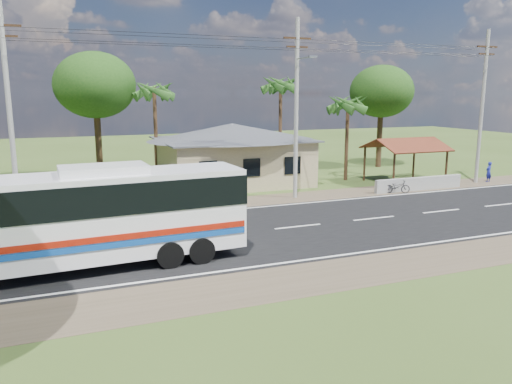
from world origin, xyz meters
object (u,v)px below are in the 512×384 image
at_px(waiting_shed, 406,146).
at_px(small_car, 1,223).
at_px(motorcycle, 397,187).
at_px(person, 489,172).
at_px(coach_bus, 77,212).

height_order(waiting_shed, small_car, waiting_shed).
distance_m(motorcycle, small_car, 23.55).
bearing_deg(motorcycle, waiting_shed, -20.66).
xyz_separation_m(person, small_car, (-32.63, -2.83, -0.10)).
relative_size(coach_bus, motorcycle, 7.51).
height_order(motorcycle, person, person).
height_order(waiting_shed, motorcycle, waiting_shed).
distance_m(waiting_shed, coach_bus, 25.84).
height_order(coach_bus, small_car, coach_bus).
bearing_deg(small_car, coach_bus, -65.96).
bearing_deg(person, small_car, -10.34).
relative_size(motorcycle, small_car, 0.44).
distance_m(coach_bus, small_car, 7.03).
distance_m(waiting_shed, motorcycle, 5.04).
distance_m(coach_bus, person, 30.77).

